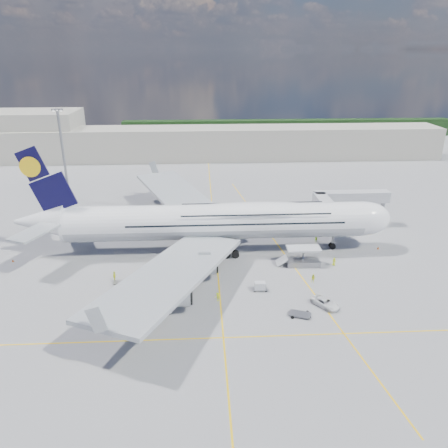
{
  "coord_description": "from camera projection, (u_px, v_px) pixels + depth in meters",
  "views": [
    {
      "loc": [
        -2.83,
        -73.83,
        39.85
      ],
      "look_at": [
        1.61,
        8.0,
        6.99
      ],
      "focal_mm": 35.0,
      "sensor_mm": 36.0,
      "label": 1
    }
  ],
  "objects": [
    {
      "name": "service_van",
      "position": [
        325.0,
        303.0,
        72.5
      ],
      "size": [
        4.8,
        5.44,
        1.4
      ],
      "primitive_type": "imported",
      "rotation": [
        0.0,
        0.0,
        0.62
      ],
      "color": "white",
      "rests_on": "ground"
    },
    {
      "name": "crew_loader",
      "position": [
        313.0,
        279.0,
        79.89
      ],
      "size": [
        1.02,
        0.94,
        1.67
      ],
      "primitive_type": "imported",
      "rotation": [
        0.0,
        0.0,
        -0.49
      ],
      "color": "#DDEB18",
      "rests_on": "ground"
    },
    {
      "name": "dolly_row_a",
      "position": [
        152.0,
        275.0,
        80.87
      ],
      "size": [
        3.03,
        1.77,
        1.85
      ],
      "rotation": [
        0.0,
        0.0,
        0.07
      ],
      "color": "gray",
      "rests_on": "ground"
    },
    {
      "name": "jet_bridge",
      "position": [
        342.0,
        202.0,
        101.75
      ],
      "size": [
        18.8,
        12.1,
        8.5
      ],
      "color": "#B7B7BC",
      "rests_on": "ground"
    },
    {
      "name": "cone_wing_left_inner",
      "position": [
        190.0,
        220.0,
        108.73
      ],
      "size": [
        0.4,
        0.4,
        0.51
      ],
      "color": "#D6580B",
      "rests_on": "ground"
    },
    {
      "name": "cargo_loader",
      "position": [
        302.0,
        259.0,
        86.46
      ],
      "size": [
        8.53,
        3.2,
        3.67
      ],
      "color": "silver",
      "rests_on": "ground"
    },
    {
      "name": "dolly_row_c",
      "position": [
        117.0,
        303.0,
        73.01
      ],
      "size": [
        2.97,
        1.89,
        0.41
      ],
      "rotation": [
        0.0,
        0.0,
        0.16
      ],
      "color": "gray",
      "rests_on": "ground"
    },
    {
      "name": "cone_wing_right_outer",
      "position": [
        141.0,
        322.0,
        68.14
      ],
      "size": [
        0.39,
        0.39,
        0.5
      ],
      "color": "#D6580B",
      "rests_on": "ground"
    },
    {
      "name": "cone_wing_left_outer",
      "position": [
        151.0,
        209.0,
        116.63
      ],
      "size": [
        0.44,
        0.44,
        0.56
      ],
      "color": "#D6580B",
      "rests_on": "ground"
    },
    {
      "name": "hangar",
      "position": [
        27.0,
        135.0,
        169.2
      ],
      "size": [
        40.0,
        22.0,
        18.0
      ],
      "primitive_type": "cube",
      "color": "#B2AD9E",
      "rests_on": "ground"
    },
    {
      "name": "cone_tail",
      "position": [
        13.0,
        261.0,
        87.97
      ],
      "size": [
        0.43,
        0.43,
        0.55
      ],
      "color": "#D6580B",
      "rests_on": "ground"
    },
    {
      "name": "crew_tug",
      "position": [
        218.0,
        297.0,
        74.03
      ],
      "size": [
        1.18,
        0.94,
        1.6
      ],
      "primitive_type": "imported",
      "rotation": [
        0.0,
        0.0,
        -0.38
      ],
      "color": "#D9EC18",
      "rests_on": "ground"
    },
    {
      "name": "crew_wing",
      "position": [
        115.0,
        276.0,
        80.37
      ],
      "size": [
        0.61,
        1.2,
        1.98
      ],
      "primitive_type": "imported",
      "rotation": [
        0.0,
        0.0,
        1.46
      ],
      "color": "#E6F519",
      "rests_on": "ground"
    },
    {
      "name": "light_mast",
      "position": [
        63.0,
        155.0,
        118.18
      ],
      "size": [
        3.0,
        0.7,
        25.5
      ],
      "color": "gray",
      "rests_on": "ground"
    },
    {
      "name": "crew_nose",
      "position": [
        316.0,
        238.0,
        96.8
      ],
      "size": [
        0.84,
        0.71,
        1.95
      ],
      "primitive_type": "imported",
      "rotation": [
        0.0,
        0.0,
        0.41
      ],
      "color": "#A0E818",
      "rests_on": "ground"
    },
    {
      "name": "taxi_line_main",
      "position": [
        218.0,
        274.0,
        83.4
      ],
      "size": [
        0.25,
        220.0,
        0.01
      ],
      "primitive_type": "cube",
      "color": "yellow",
      "rests_on": "ground"
    },
    {
      "name": "cone_wing_right_inner",
      "position": [
        196.0,
        264.0,
        86.44
      ],
      "size": [
        0.44,
        0.44,
        0.56
      ],
      "color": "#D6580B",
      "rests_on": "ground"
    },
    {
      "name": "tree_line",
      "position": [
        288.0,
        128.0,
        213.67
      ],
      "size": [
        160.0,
        6.0,
        8.0
      ],
      "primitive_type": "cube",
      "color": "#193814",
      "rests_on": "ground"
    },
    {
      "name": "dolly_back",
      "position": [
        121.0,
        282.0,
        79.86
      ],
      "size": [
        2.82,
        1.85,
        0.38
      ],
      "rotation": [
        0.0,
        0.0,
        0.19
      ],
      "color": "gray",
      "rests_on": "ground"
    },
    {
      "name": "cone_nose",
      "position": [
        378.0,
        248.0,
        93.53
      ],
      "size": [
        0.45,
        0.45,
        0.58
      ],
      "color": "#D6580B",
      "rests_on": "ground"
    },
    {
      "name": "taxi_line_diag",
      "position": [
        281.0,
        250.0,
        93.37
      ],
      "size": [
        14.16,
        99.06,
        0.01
      ],
      "primitive_type": "cube",
      "rotation": [
        0.0,
        0.0,
        0.14
      ],
      "color": "yellow",
      "rests_on": "ground"
    },
    {
      "name": "terminal",
      "position": [
        208.0,
        143.0,
        169.21
      ],
      "size": [
        180.0,
        16.0,
        12.0
      ],
      "primitive_type": "cube",
      "color": "#B2AD9E",
      "rests_on": "ground"
    },
    {
      "name": "catering_truck_inner",
      "position": [
        159.0,
        218.0,
        105.24
      ],
      "size": [
        7.79,
        3.53,
        4.52
      ],
      "rotation": [
        0.0,
        0.0,
        0.11
      ],
      "color": "gray",
      "rests_on": "ground"
    },
    {
      "name": "dolly_nose_far",
      "position": [
        300.0,
        314.0,
        69.96
      ],
      "size": [
        3.82,
        2.89,
        0.5
      ],
      "rotation": [
        0.0,
        0.0,
        -0.36
      ],
      "color": "gray",
      "rests_on": "ground"
    },
    {
      "name": "airliner",
      "position": [
        217.0,
        221.0,
        90.12
      ],
      "size": [
        77.26,
        79.15,
        23.71
      ],
      "color": "white",
      "rests_on": "ground"
    },
    {
      "name": "catering_truck_outer",
      "position": [
        180.0,
        200.0,
        117.64
      ],
      "size": [
        7.27,
        3.03,
        4.28
      ],
      "rotation": [
        0.0,
        0.0,
        -0.07
      ],
      "color": "gray",
      "rests_on": "ground"
    },
    {
      "name": "taxi_line_cross",
      "position": [
        223.0,
        338.0,
        64.86
      ],
      "size": [
        120.0,
        0.25,
        0.01
      ],
      "primitive_type": "cube",
      "color": "yellow",
      "rests_on": "ground"
    },
    {
      "name": "crew_van",
      "position": [
        334.0,
        262.0,
        86.26
      ],
      "size": [
        0.96,
        0.94,
        1.66
      ],
      "primitive_type": "imported",
      "rotation": [
        0.0,
        0.0,
        2.41
      ],
      "color": "#CFE918",
      "rests_on": "ground"
    },
    {
      "name": "dolly_row_b",
      "position": [
        134.0,
        307.0,
        72.11
      ],
      "size": [
        2.88,
        1.57,
        0.42
      ],
      "rotation": [
        0.0,
        0.0,
        -0.01
      ],
      "color": "gray",
      "rests_on": "ground"
    },
    {
      "name": "ground",
      "position": [
        218.0,
        274.0,
        83.4
      ],
      "size": [
        300.0,
        300.0,
        0.0
      ],
      "primitive_type": "plane",
      "color": "gray",
      "rests_on": "ground"
    },
    {
      "name": "dolly_nose_near",
      "position": [
        260.0,
        286.0,
        77.23
      ],
      "size": [
        2.6,
        1.44,
        1.62
      ],
      "rotation": [
        0.0,
        0.0,
        -0.03
      ],
      "color": "gray",
      "rests_on": "ground"
    },
    {
      "name": "baggage_tug",
      "position": [
        163.0,
        309.0,
        70.65
      ],
      "size": [
        2.87,
        1.95,
        1.64
      ],
      "rotation": [
        0.0,
        0.0,
        0.31
      ],
      "color": "silver",
      "rests_on": "ground"
    }
  ]
}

